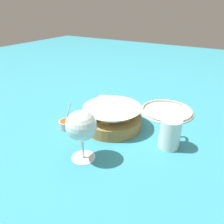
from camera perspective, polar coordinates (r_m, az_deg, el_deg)
The scene contains 7 objects.
ground_plane at distance 0.89m, azimuth 0.07°, elevation -3.78°, with size 4.00×4.00×0.00m, color teal.
food_basket at distance 0.87m, azimuth 0.01°, elevation -1.60°, with size 0.23×0.23×0.09m.
sauce_cup at distance 0.89m, azimuth -11.81°, elevation -3.07°, with size 0.06×0.06×0.10m.
wine_glass at distance 0.66m, azimuth -8.02°, elevation -3.92°, with size 0.10×0.10×0.17m.
beer_mug at distance 0.77m, azimuth 14.87°, elevation -5.57°, with size 0.11×0.07×0.11m.
side_plate at distance 1.03m, azimuth 14.09°, elevation 0.41°, with size 0.24×0.24×0.01m.
napkin at distance 1.11m, azimuth -2.00°, elevation 2.92°, with size 0.17×0.13×0.01m.
Camera 1 is at (-0.66, -0.39, 0.45)m, focal length 35.00 mm.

